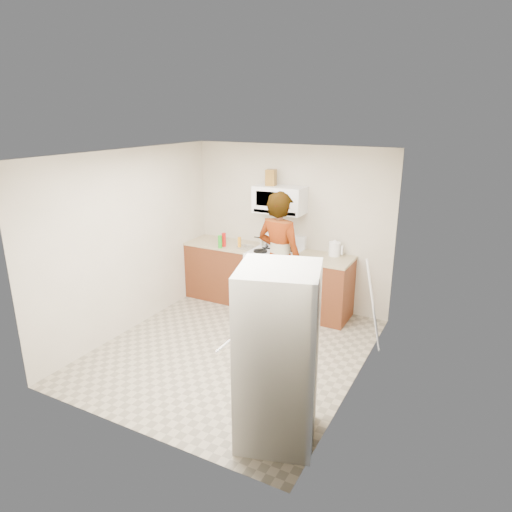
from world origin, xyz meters
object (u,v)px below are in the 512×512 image
Objects in this scene: microwave at (280,200)px; fridge at (278,356)px; saucepan at (269,242)px; kettle at (335,249)px; person at (279,259)px; gas_range at (275,278)px.

fridge is at bearing -65.20° from microwave.
saucepan is (-0.18, 0.01, -0.68)m from microwave.
microwave is 1.10m from kettle.
fridge is at bearing -62.39° from saucepan.
person is at bearing -52.66° from saucepan.
microwave is 3.23m from fridge.
person reaches higher than fridge.
kettle is (-0.43, 2.87, 0.19)m from fridge.
fridge is (1.31, -2.70, 0.36)m from gas_range.
kettle is at bearing -123.43° from person.
kettle reaches higher than saucepan.
microwave is at bearing -54.74° from person.
person is 1.14× the size of fridge.
kettle reaches higher than gas_range.
saucepan is at bearing 100.91° from fridge.
kettle is (0.88, 0.17, 0.55)m from gas_range.
person reaches higher than microwave.
microwave is 3.73× the size of kettle.
fridge is at bearing -72.28° from kettle.
microwave is at bearing -167.82° from kettle.
microwave is 0.45× the size of fridge.
gas_range is 0.58m from saucepan.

